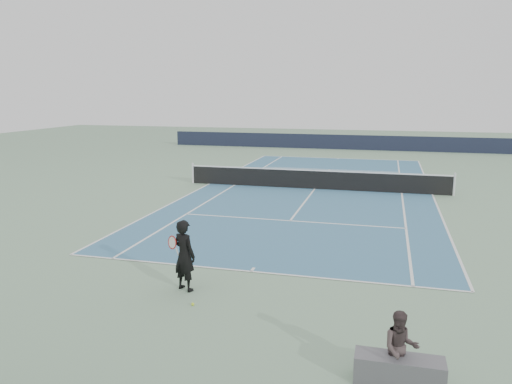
% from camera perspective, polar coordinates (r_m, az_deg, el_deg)
% --- Properties ---
extents(ground, '(80.00, 80.00, 0.00)m').
position_cam_1_polar(ground, '(24.67, 6.73, 0.33)').
color(ground, gray).
extents(court_surface, '(10.97, 23.77, 0.01)m').
position_cam_1_polar(court_surface, '(24.66, 6.73, 0.34)').
color(court_surface, teal).
rests_on(court_surface, ground).
extents(tennis_net, '(12.90, 0.10, 1.07)m').
position_cam_1_polar(tennis_net, '(24.57, 6.76, 1.49)').
color(tennis_net, silver).
rests_on(tennis_net, ground).
extents(windscreen_far, '(30.00, 0.25, 1.20)m').
position_cam_1_polar(windscreen_far, '(42.20, 10.20, 5.63)').
color(windscreen_far, black).
rests_on(windscreen_far, ground).
extents(tennis_player, '(0.84, 0.69, 1.74)m').
position_cam_1_polar(tennis_player, '(12.09, -8.20, -7.16)').
color(tennis_player, black).
rests_on(tennis_player, ground).
extents(tennis_ball, '(0.07, 0.07, 0.07)m').
position_cam_1_polar(tennis_ball, '(11.50, -7.24, -12.60)').
color(tennis_ball, '#C5E02E').
rests_on(tennis_ball, ground).
extents(spectator_bench, '(1.49, 0.66, 1.25)m').
position_cam_1_polar(spectator_bench, '(8.85, 16.10, -17.80)').
color(spectator_bench, '#59585D').
rests_on(spectator_bench, ground).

